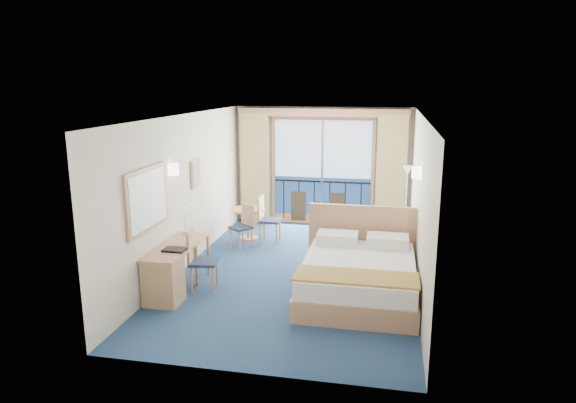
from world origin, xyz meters
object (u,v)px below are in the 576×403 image
at_px(desk, 166,275).
at_px(round_table, 248,216).
at_px(table_chair_b, 244,223).
at_px(nightstand, 400,253).
at_px(table_chair_a, 266,216).
at_px(floor_lamp, 407,184).
at_px(armchair, 383,233).
at_px(bed, 359,275).
at_px(desk_chair, 198,257).

xyz_separation_m(desk, round_table, (0.36, 3.27, 0.08)).
bearing_deg(table_chair_b, round_table, 134.41).
xyz_separation_m(nightstand, table_chair_a, (-2.69, 1.12, 0.24)).
bearing_deg(nightstand, round_table, 158.00).
bearing_deg(floor_lamp, nightstand, -93.70).
height_order(armchair, table_chair_a, table_chair_a).
height_order(nightstand, armchair, armchair).
xyz_separation_m(floor_lamp, round_table, (-3.24, -0.74, -0.67)).
bearing_deg(nightstand, bed, -116.64).
xyz_separation_m(floor_lamp, desk_chair, (-3.27, -3.53, -0.62)).
height_order(nightstand, round_table, round_table).
bearing_deg(table_chair_b, desk_chair, -55.37).
relative_size(floor_lamp, table_chair_a, 1.59).
distance_m(desk, table_chair_a, 3.23).
relative_size(armchair, desk_chair, 0.80).
bearing_deg(desk_chair, round_table, -9.18).
height_order(round_table, table_chair_b, table_chair_b).
distance_m(round_table, table_chair_a, 0.45).
bearing_deg(desk_chair, floor_lamp, -51.34).
bearing_deg(armchair, nightstand, 61.81).
bearing_deg(table_chair_a, desk_chair, 170.20).
bearing_deg(nightstand, desk_chair, -153.92).
bearing_deg(desk, round_table, 83.68).
height_order(bed, desk_chair, bed).
relative_size(bed, armchair, 2.91).
relative_size(desk, desk_chair, 1.63).
xyz_separation_m(desk_chair, table_chair_a, (0.45, 2.66, 0.00)).
bearing_deg(table_chair_b, armchair, 43.92).
height_order(bed, table_chair_a, bed).
bearing_deg(floor_lamp, desk, -131.93).
relative_size(bed, desk_chair, 2.33).
height_order(desk, desk_chair, desk_chair).
bearing_deg(bed, desk_chair, -173.87).
relative_size(nightstand, desk_chair, 0.62).
bearing_deg(floor_lamp, desk_chair, -132.79).
xyz_separation_m(desk_chair, round_table, (0.03, 2.79, -0.05)).
bearing_deg(desk, nightstand, 30.11).
bearing_deg(armchair, desk, -1.60).
relative_size(nightstand, table_chair_a, 0.62).
relative_size(desk, table_chair_a, 1.63).
bearing_deg(bed, nightstand, 63.36).
bearing_deg(armchair, round_table, -50.35).
distance_m(desk_chair, round_table, 2.79).
xyz_separation_m(nightstand, table_chair_b, (-3.04, 0.69, 0.19)).
xyz_separation_m(armchair, table_chair_b, (-2.72, -0.32, 0.14)).
height_order(nightstand, desk, desk).
relative_size(nightstand, desk, 0.38).
xyz_separation_m(table_chair_a, table_chair_b, (-0.35, -0.43, -0.05)).
distance_m(bed, nightstand, 1.42).
bearing_deg(floor_lamp, round_table, -167.15).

